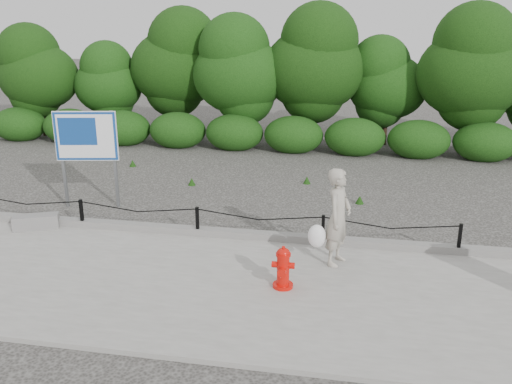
{
  "coord_description": "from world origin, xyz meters",
  "views": [
    {
      "loc": [
        3.01,
        -9.72,
        4.27
      ],
      "look_at": [
        1.16,
        0.2,
        1.0
      ],
      "focal_mm": 38.0,
      "sensor_mm": 36.0,
      "label": 1
    }
  ],
  "objects_px": {
    "fire_hydrant": "(283,268)",
    "pedestrian": "(337,218)",
    "advertising_sign": "(86,140)",
    "concrete_block": "(36,222)"
  },
  "relations": [
    {
      "from": "pedestrian",
      "to": "concrete_block",
      "type": "distance_m",
      "value": 6.24
    },
    {
      "from": "concrete_block",
      "to": "advertising_sign",
      "type": "relative_size",
      "value": 0.4
    },
    {
      "from": "pedestrian",
      "to": "concrete_block",
      "type": "height_order",
      "value": "pedestrian"
    },
    {
      "from": "advertising_sign",
      "to": "fire_hydrant",
      "type": "bearing_deg",
      "value": -44.41
    },
    {
      "from": "pedestrian",
      "to": "advertising_sign",
      "type": "bearing_deg",
      "value": 88.4
    },
    {
      "from": "fire_hydrant",
      "to": "concrete_block",
      "type": "relative_size",
      "value": 0.8
    },
    {
      "from": "fire_hydrant",
      "to": "pedestrian",
      "type": "height_order",
      "value": "pedestrian"
    },
    {
      "from": "fire_hydrant",
      "to": "advertising_sign",
      "type": "xyz_separation_m",
      "value": [
        -4.98,
        3.27,
        1.18
      ]
    },
    {
      "from": "fire_hydrant",
      "to": "pedestrian",
      "type": "xyz_separation_m",
      "value": [
        0.79,
        1.07,
        0.51
      ]
    },
    {
      "from": "fire_hydrant",
      "to": "advertising_sign",
      "type": "height_order",
      "value": "advertising_sign"
    }
  ]
}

